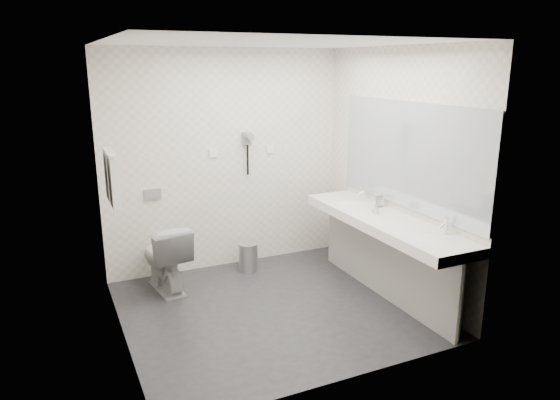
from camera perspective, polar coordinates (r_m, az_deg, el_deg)
name	(u,v)px	position (r m, az deg, el deg)	size (l,w,h in m)	color
floor	(273,308)	(5.16, -0.83, -11.91)	(2.80, 2.80, 0.00)	#27262B
ceiling	(271,43)	(4.61, -0.95, 17.02)	(2.80, 2.80, 0.00)	white
wall_back	(226,161)	(5.92, -6.02, 4.32)	(2.80, 2.80, 0.00)	white
wall_front	(348,223)	(3.62, 7.49, -2.56)	(2.80, 2.80, 0.00)	white
wall_left	(114,201)	(4.37, -17.90, -0.12)	(2.60, 2.60, 0.00)	white
wall_right	(396,172)	(5.44, 12.74, 3.09)	(2.60, 2.60, 0.00)	white
vanity_counter	(383,222)	(5.23, 11.38, -2.39)	(0.55, 2.20, 0.10)	white
vanity_panel	(383,261)	(5.39, 11.37, -6.67)	(0.03, 2.15, 0.75)	#9B9993
vanity_post_near	(460,302)	(4.68, 19.26, -10.65)	(0.06, 0.06, 0.75)	silver
vanity_post_far	(334,232)	(6.22, 5.97, -3.50)	(0.06, 0.06, 0.75)	silver
mirror	(409,156)	(5.24, 14.06, 4.80)	(0.02, 2.20, 1.05)	#B2BCC6
basin_near	(428,238)	(4.74, 16.01, -4.06)	(0.40, 0.31, 0.05)	white
basin_far	(349,203)	(5.74, 7.60, -0.32)	(0.40, 0.31, 0.05)	white
faucet_near	(445,225)	(4.84, 17.84, -2.70)	(0.04, 0.04, 0.15)	silver
faucet_far	(364,193)	(5.82, 9.26, 0.75)	(0.04, 0.04, 0.15)	silver
soap_bottle_a	(376,210)	(5.29, 10.59, -1.04)	(0.04, 0.04, 0.10)	beige
soap_bottle_b	(374,209)	(5.35, 10.40, -0.94)	(0.06, 0.06, 0.08)	beige
glass_left	(379,202)	(5.55, 10.85, -0.21)	(0.06, 0.06, 0.12)	silver
glass_right	(380,201)	(5.58, 11.04, -0.15)	(0.06, 0.06, 0.11)	silver
toilet	(165,257)	(5.56, -12.64, -6.18)	(0.41, 0.72, 0.73)	white
flush_plate	(153,194)	(5.76, -13.91, 0.60)	(0.18, 0.02, 0.12)	#B2B5BA
pedal_bin	(248,257)	(6.00, -3.54, -6.36)	(0.22, 0.22, 0.31)	#B2B5BA
bin_lid	(248,244)	(5.94, -3.57, -4.88)	(0.22, 0.22, 0.01)	#B2B5BA
towel_rail	(109,154)	(4.85, -18.44, 4.90)	(0.02, 0.02, 0.62)	silver
towel_near	(114,181)	(4.76, -17.90, 2.05)	(0.07, 0.24, 0.48)	white
towel_far	(110,175)	(5.03, -18.31, 2.69)	(0.07, 0.24, 0.48)	white
dryer_cradle	(247,138)	(5.94, -3.69, 6.84)	(0.10, 0.04, 0.14)	gray
dryer_barrel	(249,136)	(5.87, -3.44, 7.05)	(0.08, 0.08, 0.14)	gray
dryer_cord	(248,160)	(5.96, -3.60, 4.45)	(0.02, 0.02, 0.35)	black
switch_plate_a	(213,153)	(5.85, -7.40, 5.14)	(0.09, 0.02, 0.09)	white
switch_plate_b	(270,149)	(6.09, -1.08, 5.65)	(0.09, 0.02, 0.09)	white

